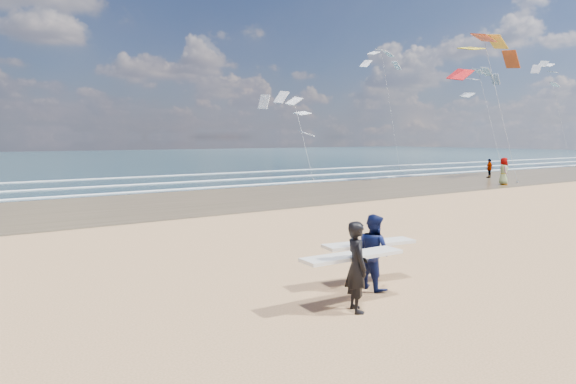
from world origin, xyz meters
TOP-DOWN VIEW (x-y plane):
  - wet_sand_strip at (20.00, 18.00)m, footprint 220.00×12.00m
  - ocean at (20.00, 72.00)m, footprint 220.00×100.00m
  - foam_breakers at (20.00, 28.10)m, footprint 220.00×11.70m
  - surfer_near at (0.60, -0.12)m, footprint 2.22×1.04m
  - surfer_far at (1.88, 0.74)m, footprint 2.26×1.21m
  - beachgoer_0 at (26.43, 13.45)m, footprint 1.05×1.09m
  - beachgoer_1 at (31.07, 17.70)m, footprint 0.94×0.49m
  - kite_0 at (29.48, 16.64)m, footprint 7.94×4.97m
  - kite_1 at (18.75, 26.82)m, footprint 5.88×4.75m
  - kite_2 at (43.54, 26.75)m, footprint 6.35×4.80m
  - kite_4 at (60.20, 28.02)m, footprint 5.94×4.75m
  - kite_5 at (34.44, 32.41)m, footprint 5.50×4.71m

SIDE VIEW (x-z plane):
  - wet_sand_strip at x=20.00m, z-range 0.00..0.01m
  - ocean at x=20.00m, z-range 0.00..0.02m
  - foam_breakers at x=20.00m, z-range 0.02..0.08m
  - beachgoer_1 at x=31.07m, z-range 0.00..1.53m
  - surfer_far at x=1.88m, z-range 0.01..1.65m
  - surfer_near at x=0.60m, z-range 0.02..1.75m
  - beachgoer_0 at x=26.43m, z-range 0.00..1.88m
  - kite_1 at x=18.75m, z-range 0.46..7.89m
  - kite_2 at x=43.54m, z-range 0.81..12.53m
  - kite_5 at x=34.44m, z-range 0.53..14.34m
  - kite_4 at x=60.20m, z-range 0.71..14.49m
  - kite_0 at x=29.48m, z-range 1.50..13.99m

